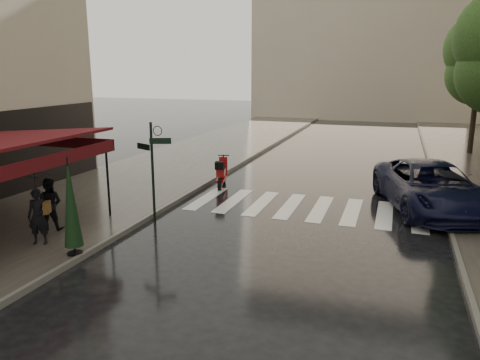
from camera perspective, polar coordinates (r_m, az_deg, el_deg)
The scene contains 12 objects.
ground at distance 11.93m, azimuth -12.21°, elevation -9.81°, with size 120.00×120.00×0.00m, color black.
sidewalk_near at distance 24.14m, azimuth -6.96°, elevation 2.30°, with size 6.00×60.00×0.12m, color #38332D.
curb_near at distance 23.00m, azimuth -0.08°, elevation 1.89°, with size 0.12×60.00×0.16m, color #595651.
curb_far at distance 21.90m, azimuth 22.56°, elevation 0.28°, with size 0.12×60.00×0.16m, color #595651.
crosswalk at distance 16.28m, azimuth 7.95°, elevation -3.30°, with size 7.85×3.20×0.01m.
signpost at distance 14.46m, azimuth -10.61°, elevation 1.95°, with size 1.17×0.29×3.10m.
backdrop_building at distance 47.74m, azimuth 16.07°, elevation 19.27°, with size 22.00×6.00×20.00m, color #C0B193.
pedestrian_with_umbrella at distance 13.16m, azimuth -23.69°, elevation -0.68°, with size 1.15×1.16×2.37m.
pedestrian_terrace at distance 14.46m, azimuth -22.23°, elevation -2.71°, with size 0.74×0.57×1.52m, color black.
scooter at distance 18.83m, azimuth -2.26°, elevation 0.81°, with size 0.71×1.79×1.19m.
parked_car at distance 16.88m, azimuth 22.26°, elevation -0.76°, with size 2.69×5.83×1.62m, color black.
parasol_back at distance 12.15m, azimuth -19.93°, elevation -2.69°, with size 0.46×0.46×2.46m.
Camera 1 is at (5.77, -9.36, 4.62)m, focal length 35.00 mm.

